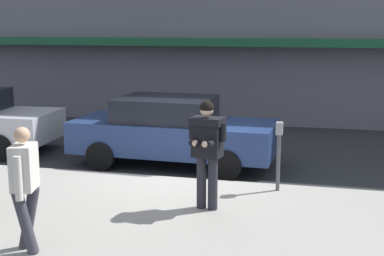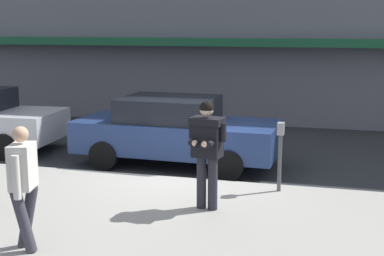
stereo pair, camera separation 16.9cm
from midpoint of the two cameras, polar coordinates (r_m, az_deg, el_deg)
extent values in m
plane|color=#2B2D30|center=(10.95, -2.13, -5.65)|extent=(80.00, 80.00, 0.00)
cube|color=#99968E|center=(8.08, -0.76, -11.29)|extent=(32.00, 5.30, 0.14)
cube|color=silver|center=(10.78, 3.10, -5.92)|extent=(28.00, 0.12, 0.01)
cube|color=#195133|center=(16.36, 7.17, 9.03)|extent=(26.60, 0.70, 0.24)
cylinder|color=black|center=(14.69, -16.67, -0.53)|extent=(0.65, 0.25, 0.64)
cylinder|color=black|center=(13.23, -20.06, -1.97)|extent=(0.65, 0.25, 0.64)
cube|color=navy|center=(12.00, -2.35, -0.87)|extent=(4.57, 1.99, 0.70)
cube|color=black|center=(11.95, -3.19, 2.04)|extent=(2.13, 1.72, 0.52)
cylinder|color=black|center=(12.54, 4.96, -2.02)|extent=(0.65, 0.24, 0.64)
cylinder|color=black|center=(10.92, 3.25, -3.97)|extent=(0.65, 0.24, 0.64)
cylinder|color=black|center=(13.34, -6.89, -1.27)|extent=(0.65, 0.24, 0.64)
cylinder|color=black|center=(11.82, -10.09, -2.96)|extent=(0.65, 0.24, 0.64)
cylinder|color=#23232B|center=(8.77, 1.67, -5.95)|extent=(0.16, 0.16, 0.88)
cylinder|color=#23232B|center=(8.84, 0.47, -5.79)|extent=(0.16, 0.16, 0.88)
cube|color=black|center=(8.62, 1.08, -1.03)|extent=(0.51, 0.38, 0.64)
cube|color=black|center=(8.56, 1.09, 0.74)|extent=(0.57, 0.43, 0.12)
cylinder|color=black|center=(8.49, 2.76, -0.45)|extent=(0.11, 0.11, 0.30)
cylinder|color=black|center=(8.42, 1.59, -1.58)|extent=(0.15, 0.31, 0.10)
sphere|color=beige|center=(8.32, 0.79, -1.74)|extent=(0.10, 0.10, 0.10)
cylinder|color=black|center=(8.70, -0.55, -0.17)|extent=(0.11, 0.11, 0.30)
cylinder|color=black|center=(8.54, -0.26, -1.41)|extent=(0.15, 0.31, 0.10)
sphere|color=beige|center=(8.39, -0.23, -1.64)|extent=(0.10, 0.10, 0.10)
cube|color=black|center=(8.32, 0.16, -1.74)|extent=(0.10, 0.15, 0.07)
sphere|color=beige|center=(8.50, 1.02, 1.97)|extent=(0.22, 0.22, 0.22)
sphere|color=black|center=(8.50, 1.02, 2.17)|extent=(0.23, 0.23, 0.23)
cylinder|color=#33333D|center=(7.50, -18.00, -9.57)|extent=(0.35, 0.22, 0.87)
cylinder|color=#33333D|center=(7.66, -17.59, -9.10)|extent=(0.35, 0.22, 0.87)
cube|color=silver|center=(7.36, -18.12, -3.99)|extent=(0.37, 0.47, 0.60)
cylinder|color=silver|center=(7.15, -18.70, -5.12)|extent=(0.10, 0.10, 0.58)
cylinder|color=silver|center=(7.61, -17.52, -4.09)|extent=(0.10, 0.10, 0.58)
sphere|color=tan|center=(7.27, -18.33, -0.71)|extent=(0.21, 0.21, 0.21)
cylinder|color=#4C4C51|center=(9.84, 8.71, -3.67)|extent=(0.07, 0.07, 1.05)
cube|color=gray|center=(9.70, 8.82, -0.04)|extent=(0.12, 0.18, 0.22)
camera|label=1|loc=(0.08, -90.56, -0.11)|focal=50.00mm
camera|label=2|loc=(0.08, 89.44, 0.11)|focal=50.00mm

